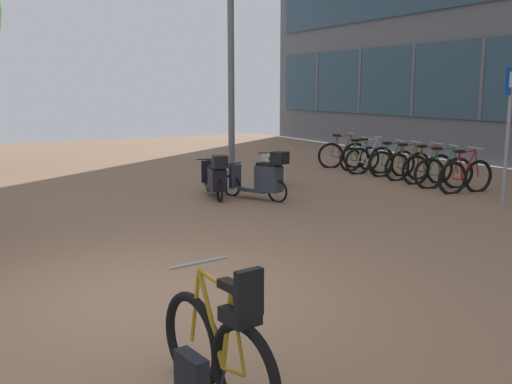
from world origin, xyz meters
TOP-DOWN VIEW (x-y plane):
  - ground at (1.43, 0.00)m, footprint 21.00×40.00m
  - bicycle_foreground at (-0.29, -2.37)m, footprint 0.61×1.43m
  - bicycle_rack_00 at (7.97, 2.93)m, footprint 1.42×0.48m
  - bicycle_rack_01 at (7.99, 3.58)m, footprint 1.33×0.60m
  - bicycle_rack_02 at (8.14, 4.23)m, footprint 1.38×0.48m
  - bicycle_rack_03 at (8.13, 4.88)m, footprint 1.34×0.48m
  - bicycle_rack_04 at (8.19, 5.52)m, footprint 1.29×0.47m
  - bicycle_rack_05 at (7.99, 6.17)m, footprint 1.39×0.48m
  - bicycle_rack_06 at (8.17, 6.82)m, footprint 1.26×0.48m
  - bicycle_rack_07 at (8.09, 7.47)m, footprint 1.36×0.64m
  - scooter_near at (4.87, 5.78)m, footprint 0.77×1.59m
  - scooter_mid at (2.99, 4.91)m, footprint 0.73×1.76m
  - scooter_far at (3.74, 4.26)m, footprint 0.93×1.51m
  - parking_sign at (7.49, 1.56)m, footprint 0.40×0.07m
  - lamp_post at (3.74, 5.72)m, footprint 0.20×0.52m

SIDE VIEW (x-z plane):
  - ground at x=1.43m, z-range -0.09..0.04m
  - bicycle_rack_06 at x=8.17m, z-range -0.14..0.79m
  - bicycle_rack_04 at x=8.19m, z-range -0.14..0.82m
  - bicycle_rack_03 at x=8.13m, z-range -0.15..0.84m
  - bicycle_rack_02 at x=8.14m, z-range -0.15..0.85m
  - bicycle_rack_01 at x=7.99m, z-range -0.15..0.86m
  - bicycle_rack_00 at x=7.97m, z-range -0.15..0.86m
  - scooter_near at x=4.87m, z-range 0.00..0.71m
  - bicycle_rack_05 at x=7.99m, z-range -0.15..0.87m
  - bicycle_rack_07 at x=8.09m, z-range -0.15..0.87m
  - bicycle_foreground at x=-0.29m, z-range -0.16..0.96m
  - scooter_mid at x=2.99m, z-range -0.05..0.90m
  - scooter_far at x=3.74m, z-range -0.06..0.97m
  - parking_sign at x=7.49m, z-range 0.30..2.90m
  - lamp_post at x=3.74m, z-range 0.32..5.58m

